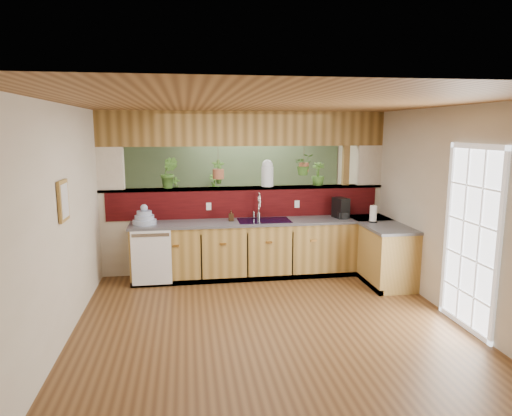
{
  "coord_description": "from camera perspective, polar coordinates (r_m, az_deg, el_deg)",
  "views": [
    {
      "loc": [
        -0.94,
        -5.96,
        2.32
      ],
      "look_at": [
        0.08,
        0.7,
        1.15
      ],
      "focal_mm": 32.0,
      "sensor_mm": 36.0,
      "label": 1
    }
  ],
  "objects": [
    {
      "name": "coffee_maker",
      "position": [
        7.49,
        10.57,
        -0.09
      ],
      "size": [
        0.17,
        0.29,
        0.33
      ],
      "rotation": [
        0.0,
        0.0,
        0.24
      ],
      "color": "black",
      "rests_on": "countertop"
    },
    {
      "name": "glass_jar",
      "position": [
        7.46,
        1.43,
        4.39
      ],
      "size": [
        0.2,
        0.2,
        0.44
      ],
      "color": "silver",
      "rests_on": "pass_through_ledge"
    },
    {
      "name": "wall_left",
      "position": [
        6.2,
        -21.25,
        -0.3
      ],
      "size": [
        0.02,
        7.0,
        2.6
      ],
      "primitive_type": "cube",
      "color": "beige",
      "rests_on": "ground"
    },
    {
      "name": "ceiling",
      "position": [
        6.04,
        0.26,
        12.5
      ],
      "size": [
        4.6,
        7.0,
        0.01
      ],
      "primitive_type": "cube",
      "color": "brown",
      "rests_on": "ground"
    },
    {
      "name": "faucet",
      "position": [
        7.29,
        0.35,
        0.43
      ],
      "size": [
        0.18,
        0.19,
        0.42
      ],
      "color": "#B7B7B2",
      "rests_on": "countertop"
    },
    {
      "name": "pass_through_ledge",
      "position": [
        7.43,
        -1.38,
        2.5
      ],
      "size": [
        4.6,
        0.21,
        0.04
      ],
      "primitive_type": "cube",
      "color": "brown",
      "rests_on": "ground"
    },
    {
      "name": "navy_sink",
      "position": [
        7.2,
        1.0,
        -2.17
      ],
      "size": [
        0.82,
        0.5,
        0.18
      ],
      "color": "black",
      "rests_on": "countertop"
    },
    {
      "name": "paper_towel",
      "position": [
        7.26,
        14.44,
        -0.74
      ],
      "size": [
        0.13,
        0.13,
        0.28
      ],
      "color": "black",
      "rests_on": "countertop"
    },
    {
      "name": "pass_through_partition",
      "position": [
        7.46,
        -1.15,
        1.14
      ],
      "size": [
        4.6,
        0.21,
        2.6
      ],
      "color": "beige",
      "rests_on": "ground"
    },
    {
      "name": "dish_stack",
      "position": [
        7.05,
        -13.77,
        -1.26
      ],
      "size": [
        0.35,
        0.35,
        0.31
      ],
      "color": "#93A0BE",
      "rests_on": "countertop"
    },
    {
      "name": "countertop",
      "position": [
        7.3,
        5.69,
        -5.05
      ],
      "size": [
        4.14,
        1.52,
        0.9
      ],
      "color": "olive",
      "rests_on": "ground"
    },
    {
      "name": "wall_right",
      "position": [
        6.86,
        19.58,
        0.73
      ],
      "size": [
        0.02,
        7.0,
        2.6
      ],
      "primitive_type": "cube",
      "color": "beige",
      "rests_on": "ground"
    },
    {
      "name": "sage_backwall",
      "position": [
        9.54,
        -3.03,
        3.7
      ],
      "size": [
        4.55,
        0.02,
        2.55
      ],
      "primitive_type": "cube",
      "color": "#4B6142",
      "rests_on": "ground"
    },
    {
      "name": "framed_print",
      "position": [
        5.39,
        -22.93,
        0.84
      ],
      "size": [
        0.04,
        0.35,
        0.45
      ],
      "color": "olive",
      "rests_on": "wall_left"
    },
    {
      "name": "hanging_plant_b",
      "position": [
        7.57,
        6.01,
        6.56
      ],
      "size": [
        0.32,
        0.28,
        0.46
      ],
      "color": "brown",
      "rests_on": "header_beam"
    },
    {
      "name": "shelf_plant_b",
      "position": [
        9.3,
        -5.25,
        2.92
      ],
      "size": [
        0.29,
        0.29,
        0.43
      ],
      "primitive_type": "imported",
      "rotation": [
        0.0,
        0.0,
        0.26
      ],
      "color": "#3B6824",
      "rests_on": "shelving_console"
    },
    {
      "name": "ledge_plant_right",
      "position": [
        7.66,
        7.75,
        4.24
      ],
      "size": [
        0.27,
        0.27,
        0.39
      ],
      "primitive_type": "imported",
      "rotation": [
        0.0,
        0.0,
        -0.3
      ],
      "color": "#3B6824",
      "rests_on": "pass_through_ledge"
    },
    {
      "name": "soap_dispenser",
      "position": [
        7.13,
        -3.13,
        -0.95
      ],
      "size": [
        0.08,
        0.08,
        0.17
      ],
      "primitive_type": "imported",
      "rotation": [
        0.0,
        0.0,
        -0.03
      ],
      "color": "#392615",
      "rests_on": "countertop"
    },
    {
      "name": "header_beam",
      "position": [
        7.37,
        -1.41,
        9.88
      ],
      "size": [
        4.6,
        0.15,
        0.55
      ],
      "primitive_type": "cube",
      "color": "brown",
      "rests_on": "ground"
    },
    {
      "name": "wall_back",
      "position": [
        9.56,
        -3.04,
        3.71
      ],
      "size": [
        4.6,
        0.02,
        2.6
      ],
      "primitive_type": "cube",
      "color": "beige",
      "rests_on": "ground"
    },
    {
      "name": "ledge_plant_left",
      "position": [
        7.35,
        -10.81,
        4.35
      ],
      "size": [
        0.31,
        0.27,
        0.5
      ],
      "primitive_type": "imported",
      "rotation": [
        0.0,
        0.0,
        -0.19
      ],
      "color": "#3B6824",
      "rests_on": "pass_through_ledge"
    },
    {
      "name": "wall_front",
      "position": [
        2.83,
        11.64,
        -11.52
      ],
      "size": [
        4.6,
        0.02,
        2.6
      ],
      "primitive_type": "cube",
      "color": "beige",
      "rests_on": "ground"
    },
    {
      "name": "ground",
      "position": [
        6.47,
        0.24,
        -11.18
      ],
      "size": [
        4.6,
        7.0,
        0.01
      ],
      "primitive_type": "cube",
      "color": "brown",
      "rests_on": "ground"
    },
    {
      "name": "french_door",
      "position": [
        5.8,
        25.22,
        -3.75
      ],
      "size": [
        0.06,
        1.02,
        2.16
      ],
      "primitive_type": "cube",
      "color": "white",
      "rests_on": "ground"
    },
    {
      "name": "hanging_plant_a",
      "position": [
        7.35,
        -4.75,
        5.51
      ],
      "size": [
        0.21,
        0.18,
        0.52
      ],
      "color": "brown",
      "rests_on": "header_beam"
    },
    {
      "name": "shelving_console",
      "position": [
        9.39,
        -6.85,
        -1.39
      ],
      "size": [
        1.52,
        0.83,
        0.98
      ],
      "primitive_type": "cube",
      "rotation": [
        0.0,
        0.0,
        -0.31
      ],
      "color": "black",
      "rests_on": "ground"
    },
    {
      "name": "floor_plant",
      "position": [
        8.65,
        6.16,
        -3.29
      ],
      "size": [
        0.73,
        0.66,
        0.72
      ],
      "primitive_type": "imported",
      "rotation": [
        0.0,
        0.0,
        0.15
      ],
      "color": "#3B6824",
      "rests_on": "ground"
    },
    {
      "name": "shelf_plant_a",
      "position": [
        9.29,
        -10.08,
        2.65
      ],
      "size": [
        0.22,
        0.17,
        0.38
      ],
      "primitive_type": "imported",
      "rotation": [
        0.0,
        0.0,
        -0.21
      ],
      "color": "#3B6824",
      "rests_on": "shelving_console"
    },
    {
      "name": "dishwasher",
      "position": [
        6.9,
        -12.94,
        -6.07
      ],
      "size": [
        0.58,
        0.03,
        0.82
      ],
      "color": "white",
      "rests_on": "ground"
    }
  ]
}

